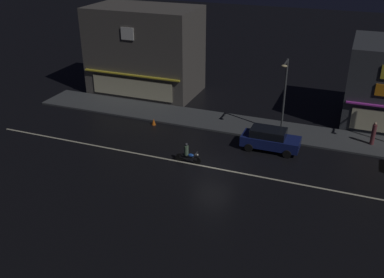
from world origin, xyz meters
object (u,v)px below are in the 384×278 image
at_px(parked_car_near_kerb, 270,139).
at_px(traffic_cone, 154,122).
at_px(motorcycle_lead, 188,155).
at_px(streetlamp_west, 284,90).
at_px(pedestrian_on_sidewalk, 373,134).

relative_size(parked_car_near_kerb, traffic_cone, 7.82).
distance_m(parked_car_near_kerb, motorcycle_lead, 6.47).
height_order(streetlamp_west, parked_car_near_kerb, streetlamp_west).
relative_size(pedestrian_on_sidewalk, traffic_cone, 3.32).
bearing_deg(pedestrian_on_sidewalk, traffic_cone, 138.62).
height_order(motorcycle_lead, traffic_cone, motorcycle_lead).
xyz_separation_m(streetlamp_west, traffic_cone, (-10.38, -1.90, -3.51)).
bearing_deg(parked_car_near_kerb, streetlamp_west, 84.42).
height_order(pedestrian_on_sidewalk, motorcycle_lead, pedestrian_on_sidewalk).
bearing_deg(parked_car_near_kerb, pedestrian_on_sidewalk, 25.45).
bearing_deg(motorcycle_lead, parked_car_near_kerb, 31.78).
relative_size(streetlamp_west, traffic_cone, 11.02).
relative_size(streetlamp_west, motorcycle_lead, 3.19).
bearing_deg(pedestrian_on_sidewalk, motorcycle_lead, 162.37).
bearing_deg(traffic_cone, streetlamp_west, 10.36).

